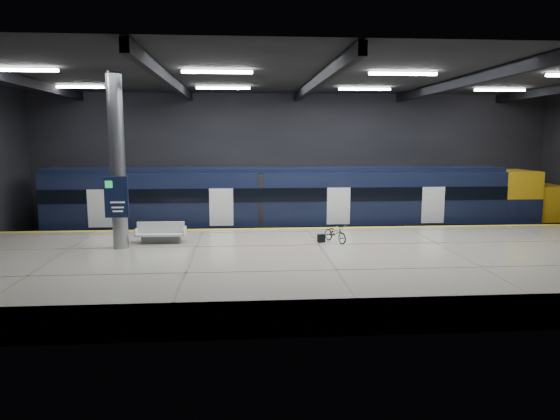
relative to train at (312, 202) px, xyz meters
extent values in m
plane|color=black|center=(-0.60, -5.50, -2.06)|extent=(30.00, 30.00, 0.00)
cube|color=black|center=(-0.60, 2.50, 1.94)|extent=(30.00, 0.10, 8.00)
cube|color=black|center=(-0.60, -13.50, 1.94)|extent=(30.00, 0.10, 8.00)
cube|color=black|center=(-0.60, -5.50, 5.94)|extent=(30.00, 16.00, 0.10)
cube|color=black|center=(-12.60, -5.50, 5.69)|extent=(0.25, 16.00, 0.40)
cube|color=black|center=(-6.60, -5.50, 5.69)|extent=(0.25, 16.00, 0.40)
cube|color=black|center=(-0.60, -5.50, 5.69)|extent=(0.25, 16.00, 0.40)
cube|color=black|center=(5.40, -5.50, 5.69)|extent=(0.25, 16.00, 0.40)
cube|color=white|center=(-11.60, -7.50, 5.82)|extent=(2.60, 0.18, 0.10)
cube|color=white|center=(-4.60, -7.50, 5.82)|extent=(2.60, 0.18, 0.10)
cube|color=white|center=(2.40, -7.50, 5.82)|extent=(2.60, 0.18, 0.10)
cube|color=white|center=(-11.60, -1.50, 5.82)|extent=(2.60, 0.18, 0.10)
cube|color=white|center=(-4.60, -1.50, 5.82)|extent=(2.60, 0.18, 0.10)
cube|color=white|center=(2.40, -1.50, 5.82)|extent=(2.60, 0.18, 0.10)
cube|color=white|center=(9.40, -1.50, 5.82)|extent=(2.60, 0.18, 0.10)
cube|color=#BAB39D|center=(-0.60, -8.00, -1.51)|extent=(30.00, 11.00, 1.10)
cube|color=yellow|center=(-0.60, -2.75, -0.95)|extent=(30.00, 0.40, 0.01)
cube|color=gray|center=(-0.60, -0.72, -1.98)|extent=(30.00, 0.08, 0.16)
cube|color=gray|center=(-0.60, 0.72, -1.98)|extent=(30.00, 0.08, 0.16)
cube|color=black|center=(-1.80, 0.00, -1.51)|extent=(24.00, 2.58, 0.80)
cube|color=black|center=(-1.80, 0.00, 0.27)|extent=(24.00, 2.80, 2.75)
cube|color=black|center=(-1.80, 0.00, 1.76)|extent=(24.00, 2.30, 0.24)
cube|color=black|center=(-1.80, -1.41, 0.54)|extent=(24.00, 0.04, 0.70)
cube|color=white|center=(1.20, -1.41, -0.06)|extent=(1.20, 0.05, 1.90)
cube|color=gold|center=(11.20, 0.00, 0.27)|extent=(2.00, 2.80, 2.75)
ellipsoid|color=gold|center=(13.80, 0.00, -0.21)|extent=(3.60, 2.52, 1.90)
cube|color=black|center=(11.50, 0.00, 0.44)|extent=(1.60, 2.38, 0.80)
cube|color=#595B60|center=(-7.15, -5.63, -0.81)|extent=(1.59, 0.53, 0.30)
cube|color=silver|center=(-7.15, -5.63, -0.58)|extent=(1.99, 0.88, 0.08)
cube|color=silver|center=(-7.15, -5.63, -0.31)|extent=(1.97, 0.12, 0.49)
cube|color=silver|center=(-8.14, -5.60, -0.47)|extent=(0.08, 0.84, 0.30)
cube|color=silver|center=(-6.17, -5.65, -0.47)|extent=(0.08, 0.84, 0.30)
imported|color=#99999E|center=(0.17, -6.07, -0.58)|extent=(1.10, 1.53, 0.76)
cube|color=black|center=(-0.43, -6.07, -0.78)|extent=(0.35, 0.28, 0.35)
cylinder|color=#9EA0A5|center=(-8.60, -6.50, 2.49)|extent=(0.60, 0.60, 6.90)
cube|color=#0D1532|center=(-8.60, -6.92, 1.14)|extent=(0.90, 0.12, 1.60)
camera|label=1|loc=(-3.72, -26.52, 3.40)|focal=32.00mm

